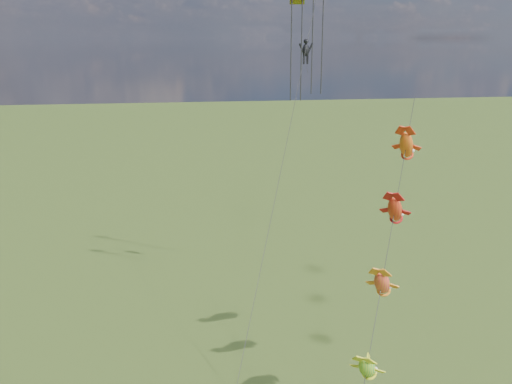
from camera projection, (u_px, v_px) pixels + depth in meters
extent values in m
cylinder|color=black|center=(384.00, 269.00, 27.50)|extent=(8.09, 13.64, 15.18)
ellipsoid|color=green|center=(367.00, 367.00, 25.24)|extent=(1.68, 2.15, 2.02)
ellipsoid|color=red|center=(382.00, 283.00, 27.15)|extent=(1.68, 2.15, 2.02)
ellipsoid|color=#E55219|center=(395.00, 209.00, 29.06)|extent=(1.68, 2.15, 2.02)
ellipsoid|color=orange|center=(406.00, 145.00, 30.98)|extent=(1.68, 2.15, 2.02)
cylinder|color=black|center=(283.00, 161.00, 35.42)|extent=(8.06, 15.10, 21.90)
cube|color=#0EA40E|center=(297.00, 0.00, 38.07)|extent=(1.08, 0.95, 0.49)
cylinder|color=black|center=(291.00, 53.00, 38.90)|extent=(0.08, 0.08, 6.81)
cylinder|color=black|center=(301.00, 53.00, 39.01)|extent=(0.08, 0.08, 6.81)
cylinder|color=black|center=(313.00, 31.00, 41.08)|extent=(0.08, 0.08, 9.39)
cylinder|color=black|center=(322.00, 31.00, 41.19)|extent=(0.08, 0.08, 9.39)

